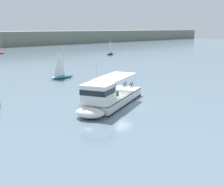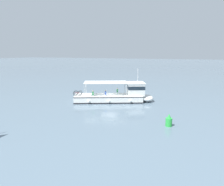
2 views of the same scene
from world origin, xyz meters
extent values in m
plane|color=slate|center=(0.00, 0.00, 0.00)|extent=(400.00, 400.00, 0.00)
cube|color=white|center=(-0.06, 0.75, 0.55)|extent=(11.20, 7.11, 1.10)
ellipsoid|color=white|center=(-5.78, -1.64, 0.55)|extent=(3.16, 3.56, 1.01)
cube|color=black|center=(-0.06, 0.75, 0.10)|extent=(11.22, 7.15, 0.16)
cube|color=#2D2D33|center=(-0.06, 0.75, 1.02)|extent=(11.22, 7.17, 0.10)
cube|color=white|center=(-4.12, -0.95, 2.05)|extent=(3.45, 3.51, 1.90)
cube|color=#19232D|center=(-4.12, -0.95, 2.38)|extent=(3.51, 3.59, 0.56)
cube|color=white|center=(-4.12, -0.95, 3.06)|extent=(3.66, 3.72, 0.12)
cube|color=white|center=(0.36, 0.92, 3.15)|extent=(7.32, 5.30, 0.10)
cylinder|color=silver|center=(-2.12, -1.59, 2.10)|extent=(0.08, 0.08, 2.00)
cylinder|color=silver|center=(-3.17, 0.92, 2.10)|extent=(0.08, 0.08, 2.00)
cylinder|color=silver|center=(3.88, 0.92, 2.10)|extent=(0.08, 0.08, 2.00)
cylinder|color=silver|center=(2.83, 3.43, 2.10)|extent=(0.08, 0.08, 2.00)
cylinder|color=silver|center=(-4.40, -1.06, 4.22)|extent=(0.06, 0.06, 2.20)
sphere|color=white|center=(-3.88, 1.08, 0.50)|extent=(0.36, 0.36, 0.36)
sphere|color=white|center=(-0.84, 2.35, 0.50)|extent=(0.36, 0.36, 0.36)
sphere|color=white|center=(2.03, 3.54, 0.50)|extent=(0.36, 0.36, 0.36)
torus|color=black|center=(4.31, 2.08, 1.43)|extent=(0.63, 0.31, 0.66)
torus|color=black|center=(4.96, 2.35, 1.43)|extent=(0.63, 0.31, 0.66)
cylinder|color=#232328|center=(4.64, 2.22, 1.55)|extent=(0.67, 0.32, 0.06)
torus|color=black|center=(3.97, 2.91, 1.43)|extent=(0.63, 0.31, 0.66)
torus|color=black|center=(4.61, 3.18, 1.43)|extent=(0.63, 0.31, 0.66)
cylinder|color=maroon|center=(4.29, 3.05, 1.55)|extent=(0.67, 0.32, 0.06)
cube|color=#338C4C|center=(1.81, 2.54, 1.56)|extent=(0.33, 0.38, 0.52)
sphere|color=beige|center=(1.81, 2.54, 1.93)|extent=(0.20, 0.20, 0.20)
cube|color=#2D4CA5|center=(0.05, 1.66, 1.56)|extent=(0.33, 0.38, 0.52)
sphere|color=beige|center=(0.05, 1.66, 1.93)|extent=(0.20, 0.20, 0.20)
cube|color=#338C4C|center=(-1.07, -0.77, 1.56)|extent=(0.33, 0.38, 0.52)
sphere|color=beige|center=(-1.07, -0.77, 1.93)|extent=(0.20, 0.20, 0.20)
ellipsoid|color=#232328|center=(44.56, 46.88, 0.30)|extent=(4.93, 3.37, 0.60)
cylinder|color=silver|center=(44.29, 46.75, 3.00)|extent=(0.08, 0.08, 4.80)
pyramid|color=white|center=(45.04, 47.15, 2.69)|extent=(1.55, 0.80, 4.08)
ellipsoid|color=maroon|center=(21.47, 76.31, 0.30)|extent=(3.24, 4.95, 0.60)
cylinder|color=silver|center=(21.59, 76.59, 3.00)|extent=(0.08, 0.08, 4.80)
pyramid|color=white|center=(21.27, 75.80, 2.69)|extent=(0.75, 1.58, 4.08)
ellipsoid|color=teal|center=(6.11, 19.64, 0.30)|extent=(4.84, 1.56, 0.60)
cylinder|color=silver|center=(6.41, 19.65, 3.00)|extent=(0.08, 0.08, 4.80)
pyramid|color=white|center=(5.56, 19.59, 2.69)|extent=(1.70, 0.12, 4.08)
camera|label=1|loc=(-23.98, -23.02, 8.68)|focal=47.82mm
camera|label=2|loc=(-12.17, 31.10, 7.98)|focal=33.20mm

